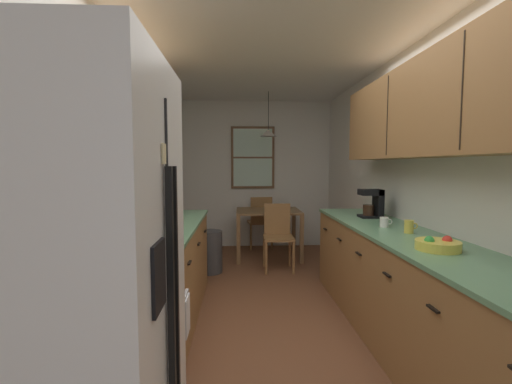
% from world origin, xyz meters
% --- Properties ---
extents(ground_plane, '(12.00, 12.00, 0.00)m').
position_xyz_m(ground_plane, '(0.00, 1.00, 0.00)').
color(ground_plane, brown).
extents(wall_left, '(0.10, 9.00, 2.55)m').
position_xyz_m(wall_left, '(-1.35, 1.00, 1.27)').
color(wall_left, silver).
rests_on(wall_left, ground).
extents(wall_right, '(0.10, 9.00, 2.55)m').
position_xyz_m(wall_right, '(1.35, 1.00, 1.27)').
color(wall_right, silver).
rests_on(wall_right, ground).
extents(wall_back, '(4.40, 0.10, 2.55)m').
position_xyz_m(wall_back, '(0.00, 3.65, 1.27)').
color(wall_back, silver).
rests_on(wall_back, ground).
extents(ceiling_slab, '(4.40, 9.00, 0.08)m').
position_xyz_m(ceiling_slab, '(0.00, 1.00, 2.59)').
color(ceiling_slab, white).
extents(refrigerator, '(0.76, 0.75, 1.82)m').
position_xyz_m(refrigerator, '(-0.94, -1.25, 0.91)').
color(refrigerator, white).
rests_on(refrigerator, ground).
extents(stove_range, '(0.66, 0.64, 1.10)m').
position_xyz_m(stove_range, '(-0.99, -0.53, 0.47)').
color(stove_range, white).
rests_on(stove_range, ground).
extents(microwave_over_range, '(0.39, 0.63, 0.34)m').
position_xyz_m(microwave_over_range, '(-1.11, -0.53, 1.72)').
color(microwave_over_range, silver).
extents(counter_left, '(0.64, 1.91, 0.90)m').
position_xyz_m(counter_left, '(-1.00, 0.74, 0.45)').
color(counter_left, olive).
rests_on(counter_left, ground).
extents(upper_cabinets_left, '(0.33, 1.99, 0.68)m').
position_xyz_m(upper_cabinets_left, '(-1.14, 0.69, 1.91)').
color(upper_cabinets_left, olive).
extents(counter_right, '(0.64, 3.37, 0.90)m').
position_xyz_m(counter_right, '(1.00, 0.03, 0.45)').
color(counter_right, olive).
rests_on(counter_right, ground).
extents(upper_cabinets_right, '(0.33, 3.05, 0.74)m').
position_xyz_m(upper_cabinets_right, '(1.14, -0.02, 1.87)').
color(upper_cabinets_right, olive).
extents(dining_table, '(0.98, 0.78, 0.75)m').
position_xyz_m(dining_table, '(0.15, 2.81, 0.63)').
color(dining_table, brown).
rests_on(dining_table, ground).
extents(dining_chair_near, '(0.40, 0.40, 0.90)m').
position_xyz_m(dining_chair_near, '(0.23, 2.22, 0.50)').
color(dining_chair_near, olive).
rests_on(dining_chair_near, ground).
extents(dining_chair_far, '(0.44, 0.44, 0.90)m').
position_xyz_m(dining_chair_far, '(0.06, 3.41, 0.50)').
color(dining_chair_far, olive).
rests_on(dining_chair_far, ground).
extents(pendant_light, '(0.25, 0.25, 0.67)m').
position_xyz_m(pendant_light, '(0.15, 2.81, 1.93)').
color(pendant_light, black).
extents(back_window, '(0.76, 0.05, 1.08)m').
position_xyz_m(back_window, '(-0.06, 3.58, 1.57)').
color(back_window, brown).
extents(trash_bin, '(0.33, 0.33, 0.56)m').
position_xyz_m(trash_bin, '(-0.70, 2.10, 0.28)').
color(trash_bin, '#3F3F42').
rests_on(trash_bin, ground).
extents(storage_canister, '(0.10, 0.10, 0.17)m').
position_xyz_m(storage_canister, '(-1.00, 0.13, 0.99)').
color(storage_canister, '#265999').
rests_on(storage_canister, counter_left).
extents(dish_towel, '(0.02, 0.16, 0.24)m').
position_xyz_m(dish_towel, '(-0.64, -0.37, 0.50)').
color(dish_towel, white).
extents(coffee_maker, '(0.22, 0.18, 0.29)m').
position_xyz_m(coffee_maker, '(1.07, 0.99, 1.05)').
color(coffee_maker, black).
rests_on(coffee_maker, counter_right).
extents(mug_by_coffeemaker, '(0.11, 0.07, 0.09)m').
position_xyz_m(mug_by_coffeemaker, '(0.96, 0.44, 0.94)').
color(mug_by_coffeemaker, white).
rests_on(mug_by_coffeemaker, counter_right).
extents(mug_spare, '(0.11, 0.07, 0.10)m').
position_xyz_m(mug_spare, '(1.04, 0.16, 0.95)').
color(mug_spare, '#E5CC4C').
rests_on(mug_spare, counter_right).
extents(fruit_bowl, '(0.27, 0.27, 0.09)m').
position_xyz_m(fruit_bowl, '(0.96, -0.38, 0.94)').
color(fruit_bowl, '#E5D14C').
rests_on(fruit_bowl, counter_right).
extents(table_serving_bowl, '(0.19, 0.19, 0.06)m').
position_xyz_m(table_serving_bowl, '(0.20, 2.73, 0.78)').
color(table_serving_bowl, '#E0D14C').
rests_on(table_serving_bowl, dining_table).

